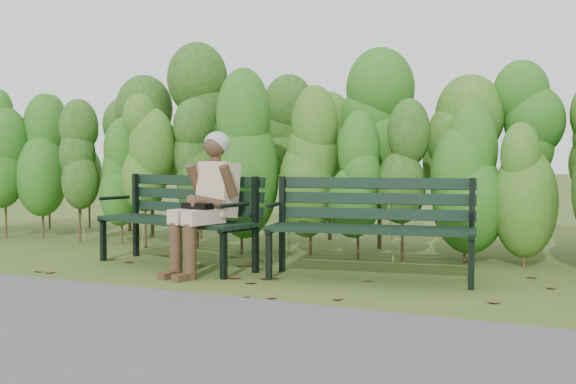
% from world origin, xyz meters
% --- Properties ---
extents(ground, '(80.00, 80.00, 0.00)m').
position_xyz_m(ground, '(0.00, 0.00, 0.00)').
color(ground, '#3B5220').
extents(footpath, '(60.00, 2.50, 0.01)m').
position_xyz_m(footpath, '(0.00, -2.20, 0.01)').
color(footpath, '#474749').
rests_on(footpath, ground).
extents(hedge_band, '(11.04, 1.67, 2.42)m').
position_xyz_m(hedge_band, '(0.00, 1.86, 1.26)').
color(hedge_band, '#47381E').
rests_on(hedge_band, ground).
extents(leaf_litter, '(5.85, 2.16, 0.01)m').
position_xyz_m(leaf_litter, '(0.01, -0.12, 0.00)').
color(leaf_litter, brown).
rests_on(leaf_litter, ground).
extents(bench_left, '(1.88, 0.99, 0.90)m').
position_xyz_m(bench_left, '(-1.11, 0.24, 0.53)').
color(bench_left, black).
rests_on(bench_left, ground).
extents(bench_right, '(1.87, 0.86, 0.90)m').
position_xyz_m(bench_right, '(0.82, 0.33, 0.53)').
color(bench_right, black).
rests_on(bench_right, ground).
extents(seated_woman, '(0.55, 0.81, 1.32)m').
position_xyz_m(seated_woman, '(-0.63, -0.06, 0.74)').
color(seated_woman, tan).
rests_on(seated_woman, ground).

